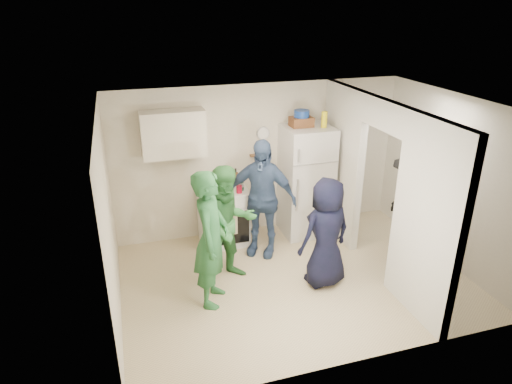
# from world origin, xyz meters

# --- Properties ---
(floor) EXTENTS (4.80, 4.80, 0.00)m
(floor) POSITION_xyz_m (0.00, 0.00, 0.00)
(floor) COLOR #CBBD8F
(floor) RESTS_ON ground
(wall_back) EXTENTS (4.80, 0.00, 4.80)m
(wall_back) POSITION_xyz_m (0.00, 1.70, 1.25)
(wall_back) COLOR silver
(wall_back) RESTS_ON floor
(wall_front) EXTENTS (4.80, 0.00, 4.80)m
(wall_front) POSITION_xyz_m (0.00, -1.70, 1.25)
(wall_front) COLOR silver
(wall_front) RESTS_ON floor
(wall_left) EXTENTS (0.00, 3.40, 3.40)m
(wall_left) POSITION_xyz_m (-2.40, 0.00, 1.25)
(wall_left) COLOR silver
(wall_left) RESTS_ON floor
(wall_right) EXTENTS (0.00, 3.40, 3.40)m
(wall_right) POSITION_xyz_m (2.40, 0.00, 1.25)
(wall_right) COLOR silver
(wall_right) RESTS_ON floor
(ceiling) EXTENTS (4.80, 4.80, 0.00)m
(ceiling) POSITION_xyz_m (0.00, 0.00, 2.50)
(ceiling) COLOR white
(ceiling) RESTS_ON wall_back
(partition_pier_back) EXTENTS (0.12, 1.20, 2.50)m
(partition_pier_back) POSITION_xyz_m (1.20, 1.10, 1.25)
(partition_pier_back) COLOR silver
(partition_pier_back) RESTS_ON floor
(partition_pier_front) EXTENTS (0.12, 1.20, 2.50)m
(partition_pier_front) POSITION_xyz_m (1.20, -1.10, 1.25)
(partition_pier_front) COLOR silver
(partition_pier_front) RESTS_ON floor
(partition_header) EXTENTS (0.12, 1.00, 0.40)m
(partition_header) POSITION_xyz_m (1.20, 0.00, 2.30)
(partition_header) COLOR silver
(partition_header) RESTS_ON partition_pier_back
(stove) EXTENTS (0.78, 0.65, 0.93)m
(stove) POSITION_xyz_m (-0.71, 1.37, 0.47)
(stove) COLOR white
(stove) RESTS_ON floor
(upper_cabinet) EXTENTS (0.95, 0.34, 0.70)m
(upper_cabinet) POSITION_xyz_m (-1.40, 1.52, 1.85)
(upper_cabinet) COLOR silver
(upper_cabinet) RESTS_ON wall_back
(fridge) EXTENTS (0.76, 0.74, 1.84)m
(fridge) POSITION_xyz_m (0.69, 1.34, 0.92)
(fridge) COLOR silver
(fridge) RESTS_ON floor
(wicker_basket) EXTENTS (0.35, 0.25, 0.15)m
(wicker_basket) POSITION_xyz_m (0.59, 1.39, 1.92)
(wicker_basket) COLOR brown
(wicker_basket) RESTS_ON fridge
(blue_bowl) EXTENTS (0.24, 0.24, 0.11)m
(blue_bowl) POSITION_xyz_m (0.59, 1.39, 2.05)
(blue_bowl) COLOR #163B9A
(blue_bowl) RESTS_ON wicker_basket
(yellow_cup_stack_top) EXTENTS (0.09, 0.09, 0.25)m
(yellow_cup_stack_top) POSITION_xyz_m (0.91, 1.24, 1.97)
(yellow_cup_stack_top) COLOR #FFEF15
(yellow_cup_stack_top) RESTS_ON fridge
(wall_clock) EXTENTS (0.22, 0.02, 0.22)m
(wall_clock) POSITION_xyz_m (0.05, 1.68, 1.70)
(wall_clock) COLOR white
(wall_clock) RESTS_ON wall_back
(spice_shelf) EXTENTS (0.35, 0.08, 0.03)m
(spice_shelf) POSITION_xyz_m (0.00, 1.65, 1.35)
(spice_shelf) COLOR olive
(spice_shelf) RESTS_ON wall_back
(nook_window) EXTENTS (0.03, 0.70, 0.80)m
(nook_window) POSITION_xyz_m (2.38, 0.20, 1.65)
(nook_window) COLOR black
(nook_window) RESTS_ON wall_right
(nook_window_frame) EXTENTS (0.04, 0.76, 0.86)m
(nook_window_frame) POSITION_xyz_m (2.36, 0.20, 1.65)
(nook_window_frame) COLOR white
(nook_window_frame) RESTS_ON wall_right
(nook_valance) EXTENTS (0.04, 0.82, 0.18)m
(nook_valance) POSITION_xyz_m (2.34, 0.20, 2.00)
(nook_valance) COLOR white
(nook_valance) RESTS_ON wall_right
(yellow_cup_stack_stove) EXTENTS (0.09, 0.09, 0.25)m
(yellow_cup_stack_stove) POSITION_xyz_m (-0.83, 1.15, 1.06)
(yellow_cup_stack_stove) COLOR yellow
(yellow_cup_stack_stove) RESTS_ON stove
(red_cup) EXTENTS (0.09, 0.09, 0.12)m
(red_cup) POSITION_xyz_m (-0.49, 1.17, 0.99)
(red_cup) COLOR #AA0B23
(red_cup) RESTS_ON stove
(person_green_left) EXTENTS (0.67, 0.79, 1.83)m
(person_green_left) POSITION_xyz_m (-1.21, -0.13, 0.92)
(person_green_left) COLOR #296734
(person_green_left) RESTS_ON floor
(person_green_center) EXTENTS (0.92, 0.77, 1.69)m
(person_green_center) POSITION_xyz_m (-0.88, 0.31, 0.85)
(person_green_center) COLOR #337434
(person_green_center) RESTS_ON floor
(person_denim) EXTENTS (1.15, 0.98, 1.85)m
(person_denim) POSITION_xyz_m (-0.23, 0.88, 0.92)
(person_denim) COLOR #3C5084
(person_denim) RESTS_ON floor
(person_navy) EXTENTS (0.85, 0.65, 1.56)m
(person_navy) POSITION_xyz_m (0.36, -0.18, 0.78)
(person_navy) COLOR black
(person_navy) RESTS_ON floor
(person_nook) EXTENTS (0.91, 1.26, 1.75)m
(person_nook) POSITION_xyz_m (1.80, 0.04, 0.88)
(person_nook) COLOR black
(person_nook) RESTS_ON floor
(bottle_a) EXTENTS (0.06, 0.06, 0.27)m
(bottle_a) POSITION_xyz_m (-0.99, 1.50, 1.06)
(bottle_a) COLOR brown
(bottle_a) RESTS_ON stove
(bottle_b) EXTENTS (0.07, 0.07, 0.29)m
(bottle_b) POSITION_xyz_m (-0.90, 1.29, 1.07)
(bottle_b) COLOR #1E521B
(bottle_b) RESTS_ON stove
(bottle_c) EXTENTS (0.07, 0.07, 0.28)m
(bottle_c) POSITION_xyz_m (-0.81, 1.50, 1.07)
(bottle_c) COLOR silver
(bottle_c) RESTS_ON stove
(bottle_d) EXTENTS (0.08, 0.08, 0.29)m
(bottle_d) POSITION_xyz_m (-0.70, 1.32, 1.08)
(bottle_d) COLOR brown
(bottle_d) RESTS_ON stove
(bottle_e) EXTENTS (0.06, 0.06, 0.30)m
(bottle_e) POSITION_xyz_m (-0.61, 1.55, 1.08)
(bottle_e) COLOR #A3A5B4
(bottle_e) RESTS_ON stove
(bottle_f) EXTENTS (0.06, 0.06, 0.26)m
(bottle_f) POSITION_xyz_m (-0.55, 1.39, 1.06)
(bottle_f) COLOR #133424
(bottle_f) RESTS_ON stove
(bottle_g) EXTENTS (0.08, 0.08, 0.27)m
(bottle_g) POSITION_xyz_m (-0.46, 1.52, 1.07)
(bottle_g) COLOR brown
(bottle_g) RESTS_ON stove
(bottle_h) EXTENTS (0.08, 0.08, 0.26)m
(bottle_h) POSITION_xyz_m (-1.00, 1.25, 1.06)
(bottle_h) COLOR #AFB3BB
(bottle_h) RESTS_ON stove
(bottle_i) EXTENTS (0.06, 0.06, 0.25)m
(bottle_i) POSITION_xyz_m (-0.65, 1.46, 1.06)
(bottle_i) COLOR #5B4A0F
(bottle_i) RESTS_ON stove
(bottle_j) EXTENTS (0.06, 0.06, 0.24)m
(bottle_j) POSITION_xyz_m (-0.43, 1.25, 1.05)
(bottle_j) COLOR #1A4D32
(bottle_j) RESTS_ON stove
(bottle_k) EXTENTS (0.08, 0.08, 0.30)m
(bottle_k) POSITION_xyz_m (-0.92, 1.41, 1.08)
(bottle_k) COLOR brown
(bottle_k) RESTS_ON stove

